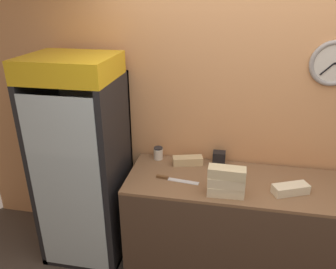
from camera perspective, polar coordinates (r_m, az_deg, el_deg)
wall_back at (r=2.91m, az=13.05°, el=3.88°), size 5.20×0.09×2.70m
prep_counter at (r=3.01m, az=11.50°, el=-15.17°), size 1.84×0.67×0.88m
beverage_cooler at (r=2.99m, az=-14.38°, el=-2.80°), size 0.70×0.68×1.86m
sandwich_stack_bottom at (r=2.55m, az=9.96°, el=-9.59°), size 0.28×0.12×0.08m
sandwich_stack_middle at (r=2.51m, az=10.09°, el=-8.09°), size 0.28×0.11×0.08m
sandwich_stack_top at (r=2.47m, az=10.22°, el=-6.53°), size 0.28×0.12×0.08m
sandwich_flat_left at (r=2.71m, az=20.56°, el=-8.88°), size 0.29×0.21×0.07m
sandwich_flat_right at (r=2.94m, az=3.45°, el=-4.55°), size 0.28×0.16×0.07m
chefs_knife at (r=2.72m, az=0.61°, el=-7.73°), size 0.36×0.08×0.02m
condiment_jar at (r=3.02m, az=-1.70°, el=-3.25°), size 0.09×0.09×0.12m
napkin_dispenser at (r=2.96m, az=8.87°, el=-4.08°), size 0.11×0.09×0.12m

